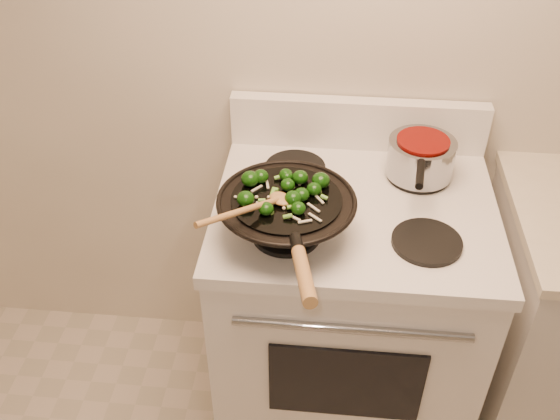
# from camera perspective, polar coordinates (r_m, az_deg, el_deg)

# --- Properties ---
(stove) EXTENTS (0.78, 0.67, 1.08)m
(stove) POSITION_cam_1_polar(r_m,az_deg,el_deg) (2.04, 5.99, -9.41)
(stove) COLOR white
(stove) RESTS_ON ground
(wok) EXTENTS (0.35, 0.58, 0.18)m
(wok) POSITION_cam_1_polar(r_m,az_deg,el_deg) (1.57, 0.61, -0.41)
(wok) COLOR black
(wok) RESTS_ON stove
(stirfry) EXTENTS (0.24, 0.20, 0.04)m
(stirfry) POSITION_cam_1_polar(r_m,az_deg,el_deg) (1.55, 0.40, 2.03)
(stirfry) COLOR #0E3608
(stirfry) RESTS_ON wok
(wooden_spoon) EXTENTS (0.21, 0.23, 0.07)m
(wooden_spoon) POSITION_cam_1_polar(r_m,az_deg,el_deg) (1.48, -2.03, 0.39)
(wooden_spoon) COLOR #A47440
(wooden_spoon) RESTS_ON wok
(saucepan) EXTENTS (0.19, 0.31, 0.11)m
(saucepan) POSITION_cam_1_polar(r_m,az_deg,el_deg) (1.83, 12.74, 4.75)
(saucepan) COLOR gray
(saucepan) RESTS_ON stove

